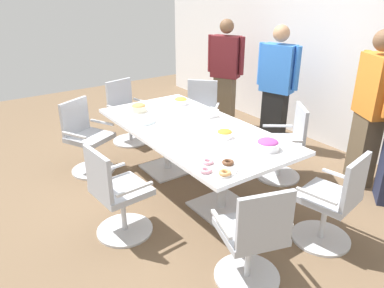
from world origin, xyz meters
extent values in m
cube|color=brown|center=(0.00, 0.00, -0.01)|extent=(10.00, 10.00, 0.01)
cube|color=white|center=(0.00, 2.40, 1.40)|extent=(8.00, 0.10, 2.80)
cube|color=white|center=(0.00, 0.00, 0.73)|extent=(2.40, 1.20, 0.04)
cube|color=silver|center=(-0.55, 0.00, 0.01)|extent=(0.56, 0.56, 0.02)
cylinder|color=silver|center=(-0.55, 0.00, 0.37)|extent=(0.09, 0.09, 0.69)
cube|color=silver|center=(0.55, 0.00, 0.01)|extent=(0.56, 0.56, 0.02)
cylinder|color=silver|center=(0.55, 0.00, 0.37)|extent=(0.09, 0.09, 0.69)
cylinder|color=silver|center=(0.33, -1.03, 0.01)|extent=(0.58, 0.58, 0.02)
cylinder|color=silver|center=(0.33, -1.03, 0.23)|extent=(0.05, 0.05, 0.41)
cube|color=#ADB2BC|center=(0.33, -1.03, 0.46)|extent=(0.50, 0.50, 0.06)
cube|color=#ADB2BC|center=(0.35, -1.24, 0.70)|extent=(0.44, 0.08, 0.42)
cube|color=silver|center=(0.09, -1.05, 0.58)|extent=(0.06, 0.37, 0.02)
cube|color=silver|center=(0.57, -1.01, 0.58)|extent=(0.06, 0.37, 0.02)
cylinder|color=silver|center=(1.47, -0.48, 0.01)|extent=(0.68, 0.68, 0.02)
cylinder|color=silver|center=(1.47, -0.48, 0.23)|extent=(0.05, 0.05, 0.41)
cube|color=#ADB2BC|center=(1.47, -0.48, 0.46)|extent=(0.58, 0.58, 0.06)
cube|color=#ADB2BC|center=(1.67, -0.54, 0.70)|extent=(0.17, 0.43, 0.42)
cube|color=silver|center=(1.40, -0.71, 0.58)|extent=(0.36, 0.14, 0.02)
cube|color=silver|center=(1.54, -0.24, 0.58)|extent=(0.36, 0.14, 0.02)
cylinder|color=silver|center=(1.50, 0.43, 0.01)|extent=(0.63, 0.63, 0.02)
cylinder|color=silver|center=(1.50, 0.43, 0.23)|extent=(0.05, 0.05, 0.41)
cube|color=#ADB2BC|center=(1.50, 0.43, 0.46)|extent=(0.54, 0.54, 0.06)
cube|color=#ADB2BC|center=(1.71, 0.47, 0.70)|extent=(0.12, 0.44, 0.42)
cube|color=silver|center=(1.55, 0.19, 0.58)|extent=(0.37, 0.10, 0.02)
cube|color=silver|center=(1.46, 0.67, 0.58)|extent=(0.37, 0.10, 0.02)
cylinder|color=silver|center=(0.40, 1.02, 0.01)|extent=(0.75, 0.75, 0.02)
cylinder|color=silver|center=(0.40, 1.02, 0.23)|extent=(0.05, 0.05, 0.41)
cube|color=#ADB2BC|center=(0.40, 1.02, 0.46)|extent=(0.64, 0.64, 0.06)
cube|color=#ADB2BC|center=(0.53, 1.19, 0.70)|extent=(0.38, 0.29, 0.42)
cube|color=silver|center=(0.60, 0.87, 0.58)|extent=(0.24, 0.32, 0.02)
cube|color=silver|center=(0.21, 1.16, 0.58)|extent=(0.24, 0.32, 0.02)
cylinder|color=silver|center=(-1.00, 0.84, 0.01)|extent=(0.76, 0.76, 0.02)
cylinder|color=silver|center=(-1.00, 0.84, 0.23)|extent=(0.05, 0.05, 0.41)
cube|color=#ADB2BC|center=(-1.00, 0.84, 0.46)|extent=(0.65, 0.65, 0.06)
cube|color=#ADB2BC|center=(-1.14, 0.99, 0.70)|extent=(0.34, 0.33, 0.42)
cube|color=silver|center=(-0.82, 1.01, 0.58)|extent=(0.28, 0.29, 0.02)
cube|color=silver|center=(-1.17, 0.67, 0.58)|extent=(0.28, 0.29, 0.02)
cylinder|color=silver|center=(-1.65, 0.02, 0.01)|extent=(0.64, 0.64, 0.02)
cylinder|color=silver|center=(-1.65, 0.02, 0.23)|extent=(0.05, 0.05, 0.41)
cube|color=#ADB2BC|center=(-1.65, 0.02, 0.46)|extent=(0.55, 0.55, 0.06)
cube|color=#ADB2BC|center=(-1.85, -0.02, 0.70)|extent=(0.13, 0.44, 0.42)
cube|color=silver|center=(-1.70, 0.26, 0.58)|extent=(0.37, 0.11, 0.02)
cube|color=silver|center=(-1.60, -0.21, 0.58)|extent=(0.37, 0.11, 0.02)
cylinder|color=silver|center=(-1.06, -0.81, 0.01)|extent=(0.72, 0.72, 0.02)
cylinder|color=silver|center=(-1.06, -0.81, 0.23)|extent=(0.05, 0.05, 0.41)
cube|color=#ADB2BC|center=(-1.06, -0.81, 0.46)|extent=(0.62, 0.62, 0.06)
cube|color=#ADB2BC|center=(-1.25, -0.90, 0.70)|extent=(0.23, 0.41, 0.42)
cube|color=silver|center=(-1.17, -0.59, 0.58)|extent=(0.34, 0.19, 0.02)
cube|color=silver|center=(-0.95, -1.02, 0.58)|extent=(0.34, 0.19, 0.02)
cube|color=brown|center=(-1.40, 1.63, 0.41)|extent=(0.38, 0.33, 0.82)
cube|color=maroon|center=(-1.40, 1.63, 1.14)|extent=(0.49, 0.40, 0.65)
sphere|color=brown|center=(-1.40, 1.63, 1.60)|extent=(0.22, 0.22, 0.22)
cylinder|color=maroon|center=(-1.17, 1.76, 1.17)|extent=(0.11, 0.11, 0.58)
cylinder|color=maroon|center=(-1.64, 1.51, 1.17)|extent=(0.11, 0.11, 0.58)
cube|color=black|center=(-0.32, 1.66, 0.41)|extent=(0.37, 0.29, 0.82)
cube|color=blue|center=(-0.32, 1.66, 1.14)|extent=(0.49, 0.34, 0.65)
sphere|color=tan|center=(-0.32, 1.66, 1.61)|extent=(0.22, 0.22, 0.22)
cylinder|color=blue|center=(-0.07, 1.74, 1.17)|extent=(0.10, 0.10, 0.58)
cylinder|color=blue|center=(-0.58, 1.58, 1.17)|extent=(0.10, 0.10, 0.58)
cube|color=brown|center=(1.05, 1.70, 0.43)|extent=(0.38, 0.33, 0.85)
cube|color=orange|center=(1.05, 1.70, 1.19)|extent=(0.49, 0.40, 0.68)
cylinder|color=orange|center=(0.82, 1.83, 1.22)|extent=(0.11, 0.11, 0.61)
cylinder|color=white|center=(-0.77, 0.36, 0.78)|extent=(0.18, 0.18, 0.07)
ellipsoid|color=yellow|center=(-0.77, 0.36, 0.82)|extent=(0.16, 0.16, 0.06)
cylinder|color=white|center=(0.90, 0.26, 0.79)|extent=(0.23, 0.23, 0.07)
ellipsoid|color=#9E3D8E|center=(0.90, 0.26, 0.82)|extent=(0.20, 0.20, 0.07)
cylinder|color=white|center=(0.43, 0.11, 0.78)|extent=(0.17, 0.17, 0.06)
ellipsoid|color=orange|center=(0.43, 0.11, 0.81)|extent=(0.15, 0.15, 0.05)
cylinder|color=beige|center=(-0.83, -0.22, 0.79)|extent=(0.19, 0.19, 0.07)
ellipsoid|color=tan|center=(-0.83, -0.22, 0.82)|extent=(0.17, 0.17, 0.07)
cylinder|color=white|center=(0.95, -0.39, 0.76)|extent=(0.35, 0.35, 0.01)
torus|color=tan|center=(1.07, -0.41, 0.78)|extent=(0.11, 0.11, 0.03)
torus|color=brown|center=(0.94, -0.27, 0.78)|extent=(0.11, 0.11, 0.03)
torus|color=pink|center=(0.82, -0.41, 0.78)|extent=(0.11, 0.11, 0.03)
torus|color=pink|center=(0.94, -0.52, 0.78)|extent=(0.11, 0.11, 0.03)
cylinder|color=white|center=(-0.43, -0.34, 0.75)|extent=(0.23, 0.23, 0.01)
cylinder|color=silver|center=(-0.43, -0.34, 0.76)|extent=(0.23, 0.23, 0.01)
cylinder|color=white|center=(-0.43, -0.34, 0.77)|extent=(0.23, 0.23, 0.01)
cylinder|color=silver|center=(-0.43, -0.34, 0.77)|extent=(0.23, 0.23, 0.01)
cylinder|color=white|center=(-0.43, -0.34, 0.78)|extent=(0.23, 0.23, 0.01)
cylinder|color=silver|center=(-0.43, -0.34, 0.78)|extent=(0.23, 0.23, 0.01)
cylinder|color=white|center=(-0.43, -0.34, 0.79)|extent=(0.23, 0.23, 0.01)
cube|color=white|center=(-0.17, 0.39, 0.79)|extent=(0.14, 0.14, 0.09)
camera|label=1|loc=(3.17, -2.22, 2.24)|focal=35.04mm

